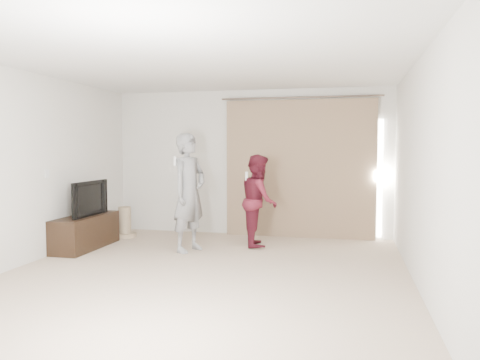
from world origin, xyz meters
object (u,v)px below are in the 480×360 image
at_px(tv_console, 86,232).
at_px(tv, 85,198).
at_px(person_man, 189,192).
at_px(person_woman, 259,200).

relative_size(tv_console, tv, 1.41).
xyz_separation_m(tv, person_man, (1.65, 0.18, 0.11)).
bearing_deg(tv, person_man, -83.35).
bearing_deg(person_man, person_woman, 33.27).
bearing_deg(tv_console, tv, 0.00).
relative_size(person_man, person_woman, 1.22).
xyz_separation_m(tv_console, person_man, (1.65, 0.18, 0.64)).
bearing_deg(person_man, tv_console, -173.84).
bearing_deg(tv_console, person_man, 6.16).
distance_m(person_man, person_woman, 1.16).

